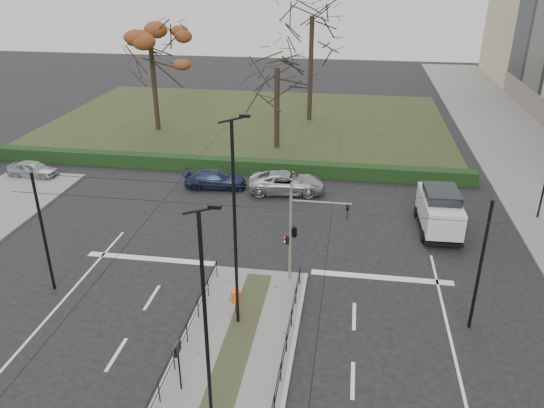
# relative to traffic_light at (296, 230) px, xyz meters

# --- Properties ---
(ground) EXTENTS (140.00, 140.00, 0.00)m
(ground) POSITION_rel_traffic_light_xyz_m (-1.76, -4.50, -2.78)
(ground) COLOR black
(ground) RESTS_ON ground
(median_island) EXTENTS (4.40, 15.00, 0.14)m
(median_island) POSITION_rel_traffic_light_xyz_m (-1.76, -7.00, -2.71)
(median_island) COLOR slate
(median_island) RESTS_ON ground
(sidewalk_east) EXTENTS (8.00, 90.00, 0.14)m
(sidewalk_east) POSITION_rel_traffic_light_xyz_m (16.24, 17.50, -2.71)
(sidewalk_east) COLOR slate
(sidewalk_east) RESTS_ON ground
(park) EXTENTS (38.00, 26.00, 0.10)m
(park) POSITION_rel_traffic_light_xyz_m (-7.76, 27.50, -2.73)
(park) COLOR #253118
(park) RESTS_ON ground
(hedge) EXTENTS (38.00, 1.00, 1.00)m
(hedge) POSITION_rel_traffic_light_xyz_m (-7.76, 14.10, -2.28)
(hedge) COLOR black
(hedge) RESTS_ON ground
(median_railing) EXTENTS (4.14, 13.24, 0.92)m
(median_railing) POSITION_rel_traffic_light_xyz_m (-1.76, -7.10, -1.80)
(median_railing) COLOR black
(median_railing) RESTS_ON median_island
(catenary) EXTENTS (20.00, 34.00, 6.00)m
(catenary) POSITION_rel_traffic_light_xyz_m (-1.76, -2.88, 0.65)
(catenary) COLOR black
(catenary) RESTS_ON ground
(traffic_light) EXTENTS (3.08, 1.76, 4.53)m
(traffic_light) POSITION_rel_traffic_light_xyz_m (0.00, 0.00, 0.00)
(traffic_light) COLOR #67755A
(traffic_light) RESTS_ON median_island
(litter_bin) EXTENTS (0.43, 0.43, 1.11)m
(litter_bin) POSITION_rel_traffic_light_xyz_m (-2.27, -3.15, -1.85)
(litter_bin) COLOR black
(litter_bin) RESTS_ON median_island
(info_panel) EXTENTS (0.12, 0.53, 2.05)m
(info_panel) POSITION_rel_traffic_light_xyz_m (-3.27, -8.03, -1.03)
(info_panel) COLOR black
(info_panel) RESTS_ON median_island
(streetlamp_median_near) EXTENTS (0.70, 0.14, 8.35)m
(streetlamp_median_near) POSITION_rel_traffic_light_xyz_m (-1.61, -9.80, 1.61)
(streetlamp_median_near) COLOR black
(streetlamp_median_near) RESTS_ON median_island
(streetlamp_median_far) EXTENTS (0.77, 0.16, 9.19)m
(streetlamp_median_far) POSITION_rel_traffic_light_xyz_m (-2.03, -3.82, 2.04)
(streetlamp_median_far) COLOR black
(streetlamp_median_far) RESTS_ON median_island
(parked_car_first) EXTENTS (3.73, 1.71, 1.24)m
(parked_car_first) POSITION_rel_traffic_light_xyz_m (-20.38, 10.75, -2.16)
(parked_car_first) COLOR #A0A2A8
(parked_car_first) RESTS_ON ground
(parked_car_third) EXTENTS (4.40, 2.13, 1.24)m
(parked_car_third) POSITION_rel_traffic_light_xyz_m (-6.80, 10.91, -2.16)
(parked_car_third) COLOR #1B223F
(parked_car_third) RESTS_ON ground
(parked_car_fourth) EXTENTS (5.35, 2.92, 1.42)m
(parked_car_fourth) POSITION_rel_traffic_light_xyz_m (-1.81, 10.83, -2.06)
(parked_car_fourth) COLOR #A0A2A8
(parked_car_fourth) RESTS_ON ground
(white_van) EXTENTS (2.33, 4.90, 2.55)m
(white_van) POSITION_rel_traffic_light_xyz_m (7.61, 6.64, -1.45)
(white_van) COLOR silver
(white_van) RESTS_ON ground
(rust_tree) EXTENTS (7.24, 7.24, 10.40)m
(rust_tree) POSITION_rel_traffic_light_xyz_m (-15.52, 23.51, 5.22)
(rust_tree) COLOR black
(rust_tree) RESTS_ON park
(bare_tree_center) EXTENTS (7.10, 7.10, 12.91)m
(bare_tree_center) POSITION_rel_traffic_light_xyz_m (-1.90, 28.97, 6.32)
(bare_tree_center) COLOR black
(bare_tree_center) RESTS_ON park
(bare_tree_near) EXTENTS (6.29, 6.29, 8.73)m
(bare_tree_near) POSITION_rel_traffic_light_xyz_m (-3.85, 20.07, 3.41)
(bare_tree_near) COLOR black
(bare_tree_near) RESTS_ON park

